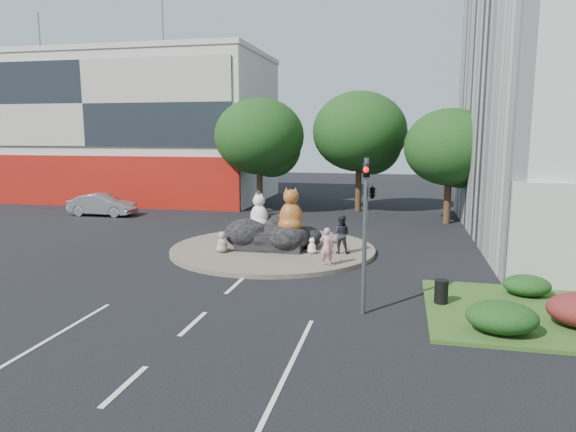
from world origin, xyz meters
name	(u,v)px	position (x,y,z in m)	size (l,w,h in m)	color
ground	(193,324)	(0.00, 0.00, 0.00)	(120.00, 120.00, 0.00)	black
roundabout_island	(273,249)	(0.00, 10.00, 0.10)	(10.00, 10.00, 0.20)	brown
rock_plinth	(273,238)	(0.00, 10.00, 0.65)	(3.20, 2.60, 0.90)	black
shophouse_block	(125,128)	(-18.00, 27.91, 6.18)	(25.20, 12.30, 17.40)	beige
tree_left	(260,140)	(-3.93, 22.06, 5.25)	(6.46, 6.46, 8.27)	#382314
tree_mid	(361,136)	(3.07, 24.06, 5.56)	(6.84, 6.84, 8.76)	#382314
tree_right	(451,151)	(9.07, 20.06, 4.63)	(5.70, 5.70, 7.30)	#382314
hedge_near_green	(502,317)	(9.00, 1.00, 0.57)	(2.00, 1.60, 0.90)	#113510
hedge_back_green	(527,285)	(10.50, 4.80, 0.48)	(1.60, 1.28, 0.72)	#113510
traffic_light	(369,203)	(5.10, 2.00, 3.62)	(0.44, 1.24, 5.00)	#595B60
cat_white	(259,211)	(-0.72, 10.09, 1.98)	(1.06, 0.92, 1.77)	silver
cat_tabby	(291,210)	(1.01, 9.54, 2.17)	(1.28, 1.11, 2.14)	#AD4A24
kitten_calico	(222,242)	(-2.07, 8.45, 0.71)	(0.61, 0.53, 1.02)	silver
kitten_white	(312,245)	(2.11, 9.09, 0.59)	(0.47, 0.41, 0.78)	white
pedestrian_pink	(327,247)	(3.08, 7.08, 1.01)	(0.59, 0.39, 1.63)	#CB8395
pedestrian_dark	(341,234)	(3.42, 9.44, 1.10)	(0.87, 0.68, 1.80)	black
parked_car	(102,205)	(-14.40, 18.09, 0.77)	(1.63, 4.67, 1.54)	#AFB2B7
litter_bin	(441,292)	(7.50, 3.29, 0.52)	(0.45, 0.45, 0.79)	black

